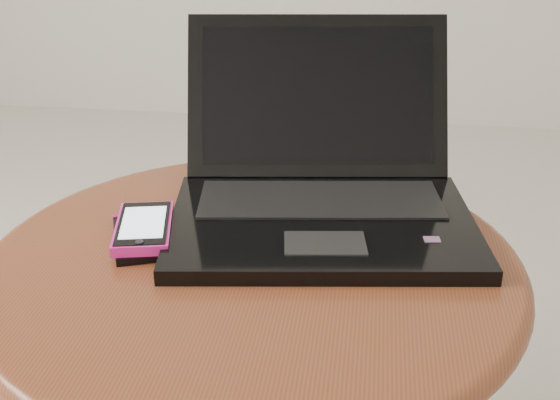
# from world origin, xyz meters

# --- Properties ---
(table) EXTENTS (0.63, 0.63, 0.50)m
(table) POSITION_xyz_m (-0.10, -0.01, 0.39)
(table) COLOR #4D2211
(table) RESTS_ON ground
(laptop) EXTENTS (0.41, 0.40, 0.22)m
(laptop) POSITION_xyz_m (-0.03, 0.11, 0.54)
(laptop) COLOR black
(laptop) RESTS_ON table
(phone_black) EXTENTS (0.10, 0.13, 0.01)m
(phone_black) POSITION_xyz_m (-0.24, 0.00, 0.50)
(phone_black) COLOR black
(phone_black) RESTS_ON table
(phone_pink) EXTENTS (0.09, 0.13, 0.01)m
(phone_pink) POSITION_xyz_m (-0.23, 0.01, 0.51)
(phone_pink) COLOR #FA25A5
(phone_pink) RESTS_ON phone_black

